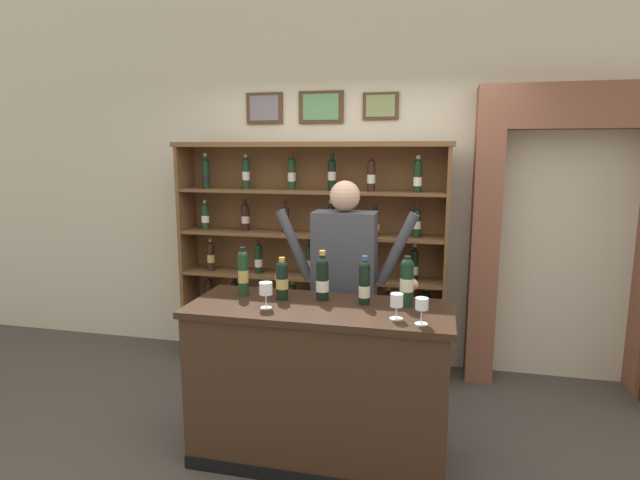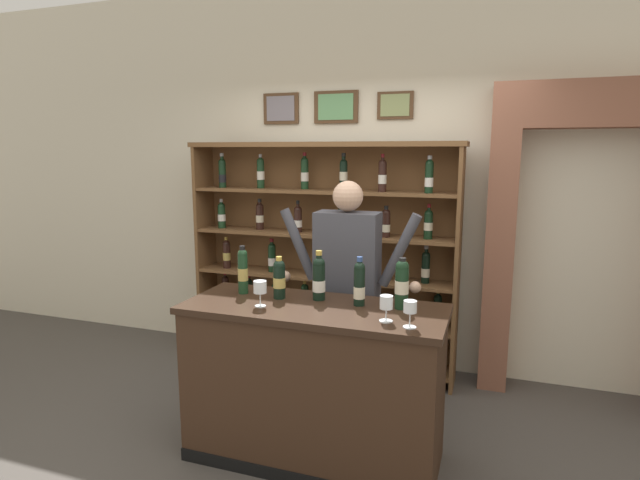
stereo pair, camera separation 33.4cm
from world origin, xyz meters
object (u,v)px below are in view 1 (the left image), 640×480
Objects in this scene: wine_glass_right at (266,289)px; wine_glass_center at (422,306)px; wine_shelf at (311,252)px; tasting_counter at (319,383)px; tasting_bottle_chianti at (364,282)px; wine_glass_spare at (397,302)px; shopkeeper at (344,273)px; tasting_bottle_brunello at (282,279)px; tasting_bottle_bianco at (407,281)px; tasting_bottle_riserva at (322,278)px; tasting_bottle_vin_santo at (243,272)px.

wine_glass_center is at bearing -5.05° from wine_glass_right.
wine_shelf is 16.04× the size of wine_glass_center.
tasting_counter is 5.31× the size of tasting_bottle_chianti.
wine_glass_right reaches higher than tasting_counter.
shopkeeper is at bearing 120.99° from wine_glass_spare.
tasting_bottle_chianti is (0.51, 0.02, 0.00)m from tasting_bottle_brunello.
shopkeeper is 11.75× the size of wine_glass_spare.
wine_glass_spare is 0.15m from wine_glass_center.
wine_shelf reaches higher than wine_glass_spare.
tasting_bottle_bianco is (0.50, 0.12, 0.65)m from tasting_counter.
tasting_bottle_riserva is at bearing 178.49° from tasting_bottle_bianco.
shopkeeper is at bearing 38.71° from tasting_bottle_vin_santo.
wine_shelf reaches higher than tasting_bottle_riserva.
wine_glass_spare is (0.76, -0.02, -0.02)m from wine_glass_right.
tasting_bottle_chianti is 0.59m from wine_glass_right.
tasting_counter is 10.82× the size of wine_glass_center.
wine_glass_right is at bearing -163.64° from tasting_bottle_bianco.
tasting_bottle_riserva is (0.51, 0.02, -0.02)m from tasting_bottle_vin_santo.
tasting_bottle_riserva is at bearing 41.31° from wine_glass_right.
wine_glass_right reaches higher than wine_glass_spare.
wine_glass_center is (0.62, -0.33, -0.04)m from tasting_bottle_riserva.
wine_glass_spare is (0.47, -0.14, 0.59)m from tasting_counter.
wine_shelf is at bearing 117.86° from tasting_bottle_chianti.
tasting_bottle_bianco is at bearing 0.57° from tasting_bottle_vin_santo.
tasting_bottle_riserva is at bearing 2.67° from tasting_bottle_vin_santo.
wine_glass_center reaches higher than tasting_counter.
tasting_bottle_riserva is (-0.01, 0.14, 0.63)m from tasting_counter.
shopkeeper is at bearing 114.22° from tasting_bottle_chianti.
shopkeeper reaches higher than tasting_counter.
tasting_bottle_riserva is 0.55m from wine_glass_spare.
tasting_bottle_bianco reaches higher than tasting_bottle_brunello.
wine_glass_right is (-0.80, -0.23, -0.04)m from tasting_bottle_bianco.
tasting_bottle_chianti is 0.25m from tasting_bottle_bianco.
tasting_bottle_brunello is at bearing -167.98° from tasting_bottle_riserva.
shopkeeper is (0.04, 0.57, 0.56)m from tasting_counter.
wine_shelf is at bearing 126.67° from tasting_bottle_bianco.
tasting_bottle_riserva reaches higher than wine_glass_center.
tasting_bottle_riserva is 0.27m from tasting_bottle_chianti.
tasting_bottle_bianco is (0.25, 0.02, 0.02)m from tasting_bottle_chianti.
tasting_bottle_chianti is (0.27, -0.03, -0.00)m from tasting_bottle_riserva.
tasting_bottle_vin_santo reaches higher than tasting_bottle_riserva.
tasting_counter is at bearing 20.98° from wine_glass_right.
tasting_bottle_vin_santo is 1.17× the size of tasting_bottle_brunello.
wine_glass_center is (0.10, -0.31, -0.05)m from tasting_bottle_bianco.
tasting_bottle_brunello is at bearing 162.25° from wine_glass_center.
tasting_bottle_riserva is at bearing 150.51° from wine_glass_spare.
shopkeeper is 0.74m from tasting_bottle_vin_santo.
shopkeeper is at bearing -60.01° from wine_shelf.
tasting_bottle_chianti reaches higher than wine_glass_spare.
wine_glass_center is (0.35, -0.29, -0.03)m from tasting_bottle_chianti.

